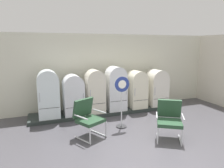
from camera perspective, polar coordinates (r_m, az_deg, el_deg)
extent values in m
cube|color=#444247|center=(5.13, 10.13, -18.12)|extent=(12.00, 10.00, 0.05)
cube|color=silver|center=(7.93, -2.89, 3.35)|extent=(11.76, 0.12, 2.85)
cube|color=#47443F|center=(7.87, -2.96, 11.13)|extent=(11.76, 0.07, 0.06)
cube|color=silver|center=(9.50, 27.49, 3.37)|extent=(0.12, 2.20, 2.85)
cube|color=#29312F|center=(7.64, -1.37, -7.42)|extent=(5.44, 0.95, 0.12)
cube|color=white|center=(6.96, -17.13, -3.99)|extent=(0.67, 0.60, 1.22)
cylinder|color=white|center=(6.84, -17.41, 0.94)|extent=(0.67, 0.59, 0.67)
cube|color=#383838|center=(6.73, -16.89, -6.42)|extent=(0.61, 0.01, 0.01)
cylinder|color=silver|center=(6.62, -19.41, -3.58)|extent=(0.02, 0.02, 0.28)
cube|color=white|center=(7.08, -10.60, -4.26)|extent=(0.67, 0.63, 1.02)
cylinder|color=white|center=(6.97, -10.74, -0.19)|extent=(0.67, 0.62, 0.67)
cube|color=#383838|center=(6.83, -10.09, -6.41)|extent=(0.61, 0.01, 0.01)
cylinder|color=silver|center=(6.79, -7.88, -3.76)|extent=(0.02, 0.02, 0.28)
cube|color=silver|center=(7.23, -4.74, -3.15)|extent=(0.61, 0.65, 1.19)
cylinder|color=silver|center=(7.11, -4.81, 1.50)|extent=(0.61, 0.64, 0.61)
cube|color=#383838|center=(6.98, -3.99, -5.46)|extent=(0.56, 0.01, 0.01)
cylinder|color=silver|center=(6.81, -5.99, -2.79)|extent=(0.02, 0.02, 0.28)
cube|color=white|center=(7.44, 1.04, -2.49)|extent=(0.67, 0.62, 1.24)
cylinder|color=white|center=(7.32, 1.05, 2.25)|extent=(0.67, 0.61, 0.67)
cube|color=#383838|center=(7.21, 1.93, -4.75)|extent=(0.62, 0.01, 0.01)
cylinder|color=silver|center=(7.22, 4.01, -1.71)|extent=(0.02, 0.02, 0.28)
cube|color=silver|center=(7.83, 6.85, -2.52)|extent=(0.62, 0.68, 1.08)
cylinder|color=silver|center=(7.72, 6.93, 1.37)|extent=(0.62, 0.66, 0.62)
cube|color=#383838|center=(7.58, 7.98, -4.50)|extent=(0.57, 0.01, 0.01)
cylinder|color=silver|center=(7.38, 6.37, -2.29)|extent=(0.02, 0.02, 0.28)
cube|color=silver|center=(8.25, 12.25, -2.16)|extent=(0.71, 0.66, 1.04)
cylinder|color=silver|center=(8.15, 12.39, 1.40)|extent=(0.71, 0.65, 0.71)
cube|color=#383838|center=(8.02, 13.47, -3.95)|extent=(0.65, 0.01, 0.01)
cylinder|color=silver|center=(7.78, 11.82, -1.97)|extent=(0.02, 0.02, 0.28)
cylinder|color=silver|center=(5.56, -8.11, -15.15)|extent=(0.32, 0.56, 0.04)
cylinder|color=silver|center=(5.27, -6.10, -14.14)|extent=(0.05, 0.05, 0.41)
cylinder|color=silver|center=(5.91, -3.73, -13.45)|extent=(0.32, 0.56, 0.04)
cylinder|color=silver|center=(5.64, -1.66, -12.39)|extent=(0.05, 0.05, 0.41)
cube|color=#25442C|center=(5.55, -5.93, -10.06)|extent=(0.80, 0.78, 0.09)
cube|color=#25442C|center=(5.67, -8.02, -6.48)|extent=(0.62, 0.44, 0.51)
cylinder|color=silver|center=(5.29, -8.61, -9.05)|extent=(0.27, 0.46, 0.04)
cylinder|color=silver|center=(5.70, -3.53, -7.49)|extent=(0.27, 0.46, 0.04)
cylinder|color=silver|center=(5.73, 12.42, -14.47)|extent=(0.35, 0.55, 0.04)
cylinder|color=silver|center=(5.39, 12.57, -13.80)|extent=(0.05, 0.05, 0.41)
cylinder|color=silver|center=(5.78, 18.32, -14.57)|extent=(0.35, 0.55, 0.04)
cylinder|color=silver|center=(5.44, 18.81, -13.90)|extent=(0.05, 0.05, 0.41)
cube|color=#25442C|center=(5.57, 15.61, -10.33)|extent=(0.82, 0.80, 0.09)
cube|color=#25442C|center=(5.76, 15.55, -6.50)|extent=(0.62, 0.47, 0.51)
cylinder|color=silver|center=(5.49, 12.29, -8.43)|extent=(0.29, 0.45, 0.04)
cylinder|color=silver|center=(5.55, 19.10, -8.59)|extent=(0.29, 0.45, 0.04)
cylinder|color=#2D2D30|center=(6.37, 2.60, -11.64)|extent=(0.32, 0.32, 0.03)
cylinder|color=silver|center=(6.15, 2.65, -5.95)|extent=(0.04, 0.04, 1.29)
cylinder|color=navy|center=(5.97, 2.81, -0.08)|extent=(0.45, 0.02, 0.45)
cylinder|color=white|center=(5.96, 2.86, -0.10)|extent=(0.25, 0.00, 0.25)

